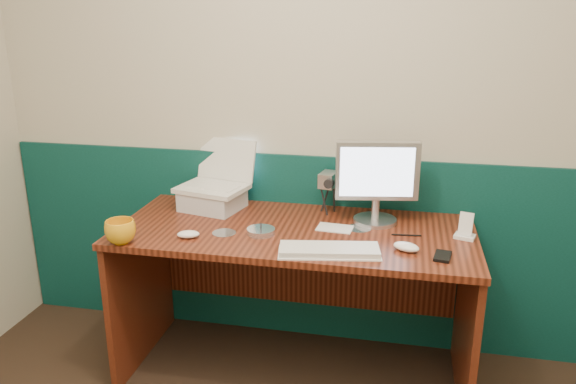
% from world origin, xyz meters
% --- Properties ---
extents(back_wall, '(3.50, 0.04, 2.50)m').
position_xyz_m(back_wall, '(0.00, 1.75, 1.25)').
color(back_wall, '#B9B39D').
rests_on(back_wall, ground).
extents(wainscot, '(3.48, 0.02, 1.00)m').
position_xyz_m(wainscot, '(0.00, 1.74, 0.50)').
color(wainscot, '#07322D').
rests_on(wainscot, ground).
extents(desk, '(1.60, 0.70, 0.75)m').
position_xyz_m(desk, '(-0.13, 1.38, 0.38)').
color(desk, '#38140A').
rests_on(desk, ground).
extents(laptop_riser, '(0.32, 0.29, 0.09)m').
position_xyz_m(laptop_riser, '(-0.58, 1.57, 0.80)').
color(laptop_riser, silver).
rests_on(laptop_riser, desk).
extents(laptop, '(0.36, 0.31, 0.26)m').
position_xyz_m(laptop, '(-0.58, 1.57, 0.98)').
color(laptop, silver).
rests_on(laptop, laptop_riser).
extents(monitor, '(0.39, 0.17, 0.37)m').
position_xyz_m(monitor, '(0.22, 1.54, 0.94)').
color(monitor, silver).
rests_on(monitor, desk).
extents(keyboard, '(0.42, 0.20, 0.02)m').
position_xyz_m(keyboard, '(0.06, 1.14, 0.76)').
color(keyboard, silver).
rests_on(keyboard, desk).
extents(mouse_right, '(0.13, 0.10, 0.04)m').
position_xyz_m(mouse_right, '(0.37, 1.23, 0.77)').
color(mouse_right, white).
rests_on(mouse_right, desk).
extents(mouse_left, '(0.11, 0.08, 0.03)m').
position_xyz_m(mouse_left, '(-0.55, 1.18, 0.77)').
color(mouse_left, white).
rests_on(mouse_left, desk).
extents(mug, '(0.17, 0.17, 0.10)m').
position_xyz_m(mug, '(-0.81, 1.07, 0.80)').
color(mug, orange).
rests_on(mug, desk).
extents(camcorder, '(0.10, 0.13, 0.18)m').
position_xyz_m(camcorder, '(-0.01, 1.62, 0.84)').
color(camcorder, silver).
rests_on(camcorder, desk).
extents(cd_spindle, '(0.12, 0.12, 0.03)m').
position_xyz_m(cd_spindle, '(-0.26, 1.29, 0.76)').
color(cd_spindle, silver).
rests_on(cd_spindle, desk).
extents(cd_loose_a, '(0.11, 0.11, 0.00)m').
position_xyz_m(cd_loose_a, '(-0.42, 1.27, 0.75)').
color(cd_loose_a, '#B3BCC4').
rests_on(cd_loose_a, desk).
extents(cd_loose_b, '(0.11, 0.11, 0.00)m').
position_xyz_m(cd_loose_b, '(0.16, 1.44, 0.75)').
color(cd_loose_b, '#B6BCC8').
rests_on(cd_loose_b, desk).
extents(pen, '(0.13, 0.02, 0.01)m').
position_xyz_m(pen, '(0.37, 1.39, 0.75)').
color(pen, black).
rests_on(pen, desk).
extents(papers, '(0.17, 0.12, 0.00)m').
position_xyz_m(papers, '(0.05, 1.42, 0.75)').
color(papers, white).
rests_on(papers, desk).
extents(dock, '(0.10, 0.09, 0.02)m').
position_xyz_m(dock, '(0.61, 1.42, 0.76)').
color(dock, white).
rests_on(dock, desk).
extents(music_player, '(0.06, 0.04, 0.10)m').
position_xyz_m(music_player, '(0.61, 1.42, 0.82)').
color(music_player, white).
rests_on(music_player, dock).
extents(pda, '(0.08, 0.12, 0.01)m').
position_xyz_m(pda, '(0.51, 1.19, 0.76)').
color(pda, black).
rests_on(pda, desk).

